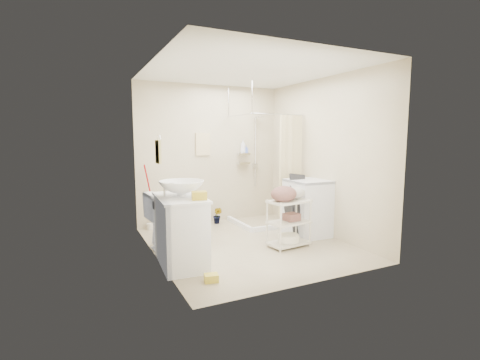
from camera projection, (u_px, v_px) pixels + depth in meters
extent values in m
plane|color=tan|center=(248.00, 244.00, 5.35)|extent=(3.20, 3.20, 0.00)
cube|color=silver|center=(248.00, 70.00, 5.02)|extent=(2.80, 3.20, 0.04)
cube|color=beige|center=(210.00, 155.00, 6.62)|extent=(2.80, 0.04, 2.60)
cube|color=beige|center=(315.00, 169.00, 3.75)|extent=(2.80, 0.04, 2.60)
cube|color=beige|center=(154.00, 163.00, 4.58)|extent=(0.04, 3.20, 2.60)
cube|color=beige|center=(323.00, 157.00, 5.78)|extent=(0.04, 3.20, 2.60)
cube|color=white|center=(181.00, 230.00, 4.46)|extent=(0.63, 1.05, 0.89)
imported|color=white|center=(182.00, 188.00, 4.43)|extent=(0.65, 0.65, 0.20)
cube|color=gold|center=(199.00, 196.00, 4.18)|extent=(0.21, 0.18, 0.10)
cube|color=yellow|center=(211.00, 276.00, 3.95)|extent=(0.26, 0.22, 0.12)
imported|color=white|center=(175.00, 219.00, 5.19)|extent=(0.85, 0.53, 0.83)
imported|color=brown|center=(204.00, 216.00, 6.54)|extent=(0.19, 0.14, 0.32)
imported|color=brown|center=(218.00, 215.00, 6.58)|extent=(0.22, 0.22, 0.32)
cube|color=beige|center=(203.00, 144.00, 6.51)|extent=(0.28, 0.03, 0.42)
imported|color=silver|center=(243.00, 146.00, 6.79)|extent=(0.12, 0.12, 0.26)
imported|color=#4B61B5|center=(246.00, 149.00, 6.83)|extent=(0.09, 0.09, 0.15)
cube|color=silver|center=(309.00, 208.00, 5.78)|extent=(0.65, 0.67, 0.93)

